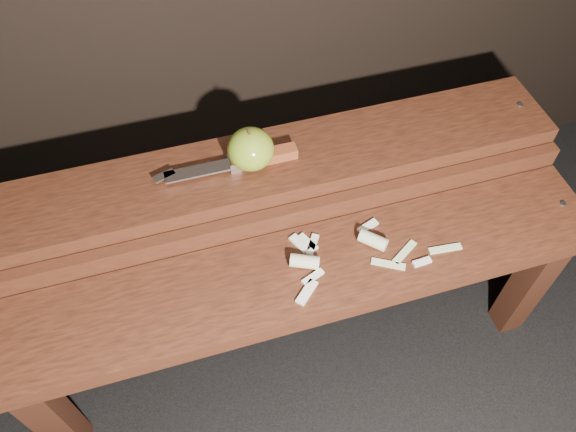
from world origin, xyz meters
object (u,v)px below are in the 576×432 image
object	(u,v)px
bench_front_tier	(305,292)
apple	(251,149)
bench_rear_tier	(274,188)
knife	(250,160)

from	to	relation	value
bench_front_tier	apple	world-z (taller)	apple
bench_front_tier	bench_rear_tier	size ratio (longest dim) A/B	1.00
bench_front_tier	apple	xyz separation A→B (m)	(-0.04, 0.23, 0.19)
bench_rear_tier	knife	size ratio (longest dim) A/B	4.17
knife	apple	bearing A→B (deg)	0.83
apple	bench_rear_tier	bearing A→B (deg)	-5.79
apple	knife	distance (m)	0.03
bench_front_tier	apple	bearing A→B (deg)	100.44
bench_front_tier	knife	xyz separation A→B (m)	(-0.05, 0.23, 0.16)
bench_rear_tier	bench_front_tier	bearing A→B (deg)	-90.00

